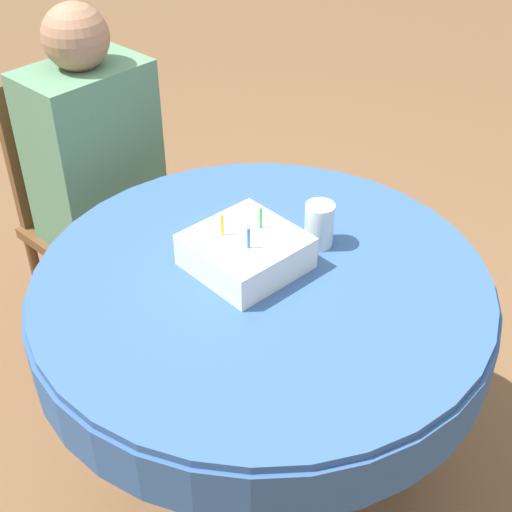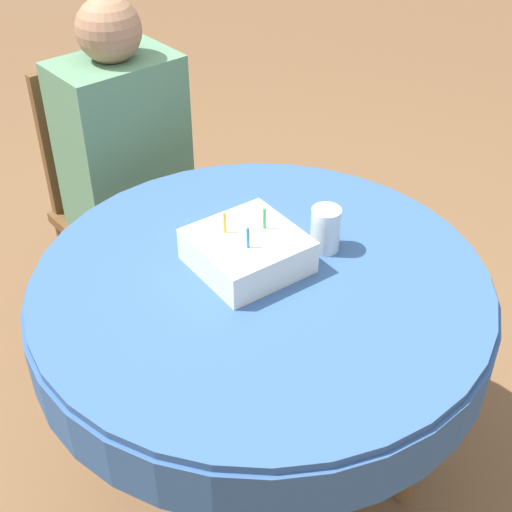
{
  "view_description": "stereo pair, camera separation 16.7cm",
  "coord_description": "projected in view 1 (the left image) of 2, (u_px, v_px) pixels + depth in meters",
  "views": [
    {
      "loc": [
        -0.91,
        -0.97,
        1.82
      ],
      "look_at": [
        -0.0,
        0.02,
        0.82
      ],
      "focal_mm": 50.0,
      "sensor_mm": 36.0,
      "label": 1
    },
    {
      "loc": [
        -0.78,
        -1.08,
        1.82
      ],
      "look_at": [
        -0.0,
        0.02,
        0.82
      ],
      "focal_mm": 50.0,
      "sensor_mm": 36.0,
      "label": 2
    }
  ],
  "objects": [
    {
      "name": "drinking_glass",
      "position": [
        320.0,
        225.0,
        1.77
      ],
      "size": [
        0.07,
        0.07,
        0.12
      ],
      "color": "silver",
      "rests_on": "dining_table"
    },
    {
      "name": "birthday_cake",
      "position": [
        244.0,
        252.0,
        1.7
      ],
      "size": [
        0.24,
        0.24,
        0.14
      ],
      "color": "white",
      "rests_on": "dining_table"
    },
    {
      "name": "dining_table",
      "position": [
        261.0,
        305.0,
        1.75
      ],
      "size": [
        1.12,
        1.12,
        0.77
      ],
      "color": "#335689",
      "rests_on": "ground_plane"
    },
    {
      "name": "ground_plane",
      "position": [
        260.0,
        475.0,
        2.16
      ],
      "size": [
        12.0,
        12.0,
        0.0
      ],
      "primitive_type": "plane",
      "color": "brown"
    },
    {
      "name": "chair",
      "position": [
        88.0,
        205.0,
        2.42
      ],
      "size": [
        0.46,
        0.46,
        0.96
      ],
      "rotation": [
        0.0,
        0.0,
        0.08
      ],
      "color": "brown",
      "rests_on": "ground_plane"
    },
    {
      "name": "person",
      "position": [
        98.0,
        159.0,
        2.24
      ],
      "size": [
        0.39,
        0.36,
        1.21
      ],
      "rotation": [
        0.0,
        0.0,
        0.08
      ],
      "color": "#9E7051",
      "rests_on": "ground_plane"
    }
  ]
}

